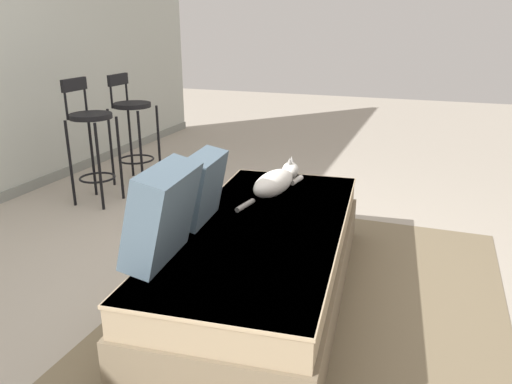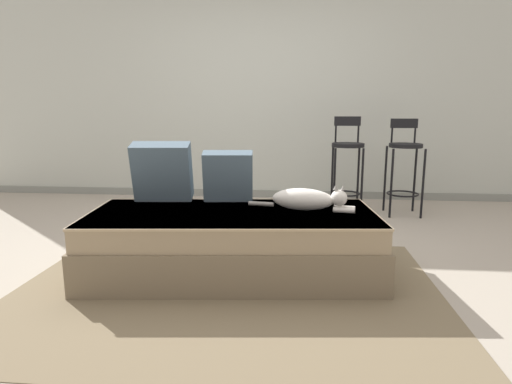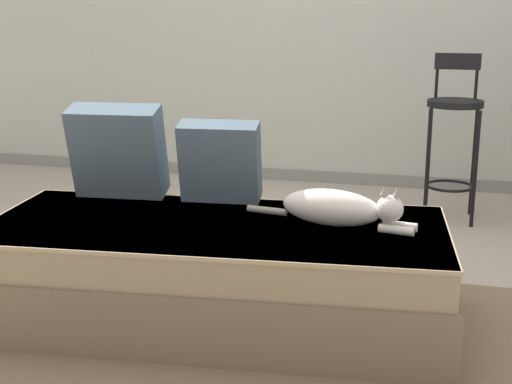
# 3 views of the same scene
# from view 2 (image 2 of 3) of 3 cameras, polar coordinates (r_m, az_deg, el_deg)

# --- Properties ---
(ground_plane) EXTENTS (16.00, 16.00, 0.00)m
(ground_plane) POSITION_cam_2_polar(r_m,az_deg,el_deg) (3.38, -2.09, -8.22)
(ground_plane) COLOR #A89E8E
(ground_plane) RESTS_ON ground
(wall_back_panel) EXTENTS (8.00, 0.10, 2.60)m
(wall_back_panel) POSITION_cam_2_polar(r_m,az_deg,el_deg) (5.44, 0.89, 13.00)
(wall_back_panel) COLOR #B7BCB2
(wall_back_panel) RESTS_ON ground
(wall_baseboard_trim) EXTENTS (8.00, 0.02, 0.09)m
(wall_baseboard_trim) POSITION_cam_2_polar(r_m,az_deg,el_deg) (5.48, 0.80, -0.20)
(wall_baseboard_trim) COLOR gray
(wall_baseboard_trim) RESTS_ON ground
(area_rug) EXTENTS (2.64, 1.97, 0.01)m
(area_rug) POSITION_cam_2_polar(r_m,az_deg,el_deg) (2.74, -3.99, -12.95)
(area_rug) COLOR #75664C
(area_rug) RESTS_ON ground
(couch) EXTENTS (2.01, 1.04, 0.43)m
(couch) POSITION_cam_2_polar(r_m,az_deg,el_deg) (2.94, -3.11, -6.71)
(couch) COLOR #766750
(couch) RESTS_ON ground
(throw_pillow_corner) EXTENTS (0.44, 0.29, 0.45)m
(throw_pillow_corner) POSITION_cam_2_polar(r_m,az_deg,el_deg) (3.24, -12.38, 2.66)
(throw_pillow_corner) COLOR #4C6070
(throw_pillow_corner) RESTS_ON couch
(throw_pillow_middle) EXTENTS (0.38, 0.23, 0.38)m
(throw_pillow_middle) POSITION_cam_2_polar(r_m,az_deg,el_deg) (3.17, -3.75, 2.13)
(throw_pillow_middle) COLOR #4C6070
(throw_pillow_middle) RESTS_ON couch
(cat) EXTENTS (0.74, 0.24, 0.19)m
(cat) POSITION_cam_2_polar(r_m,az_deg,el_deg) (2.93, 6.85, -0.99)
(cat) COLOR white
(cat) RESTS_ON couch
(bar_stool_near_window) EXTENTS (0.34, 0.34, 1.03)m
(bar_stool_near_window) POSITION_cam_2_polar(r_m,az_deg,el_deg) (4.67, 12.07, 4.46)
(bar_stool_near_window) COLOR black
(bar_stool_near_window) RESTS_ON ground
(bar_stool_by_doorway) EXTENTS (0.34, 0.34, 1.01)m
(bar_stool_by_doorway) POSITION_cam_2_polar(r_m,az_deg,el_deg) (4.78, 19.18, 4.03)
(bar_stool_by_doorway) COLOR black
(bar_stool_by_doorway) RESTS_ON ground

